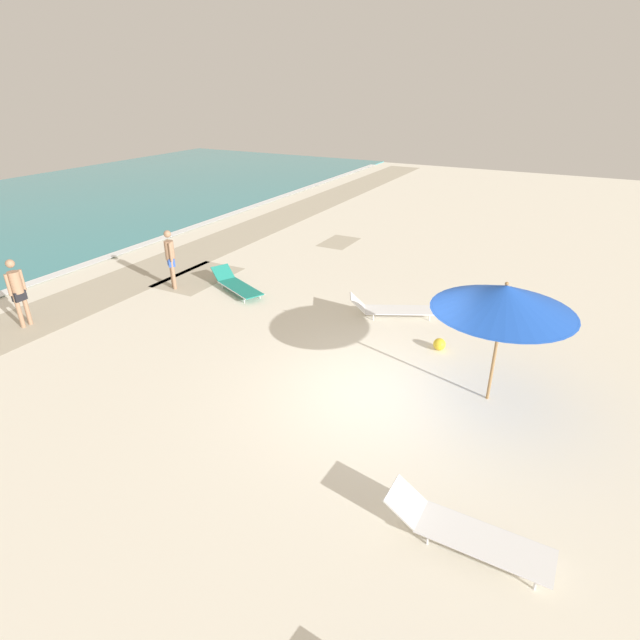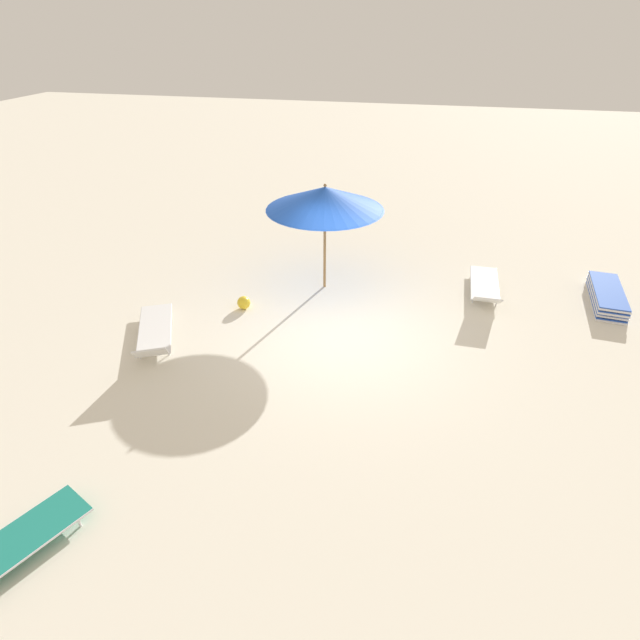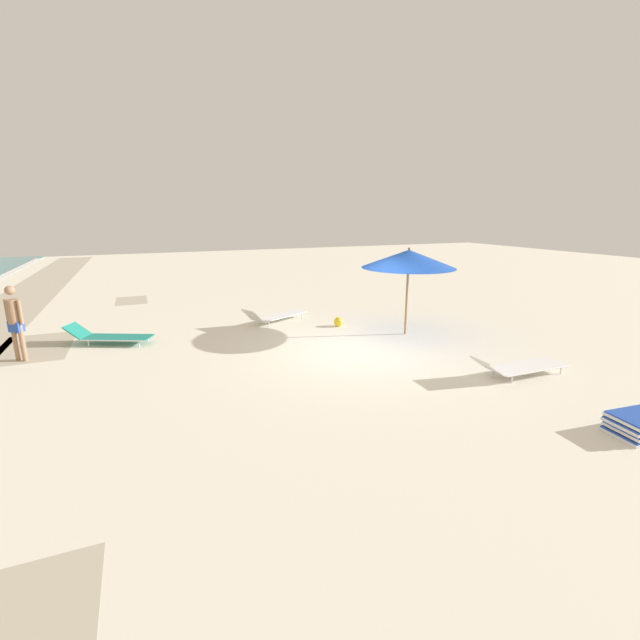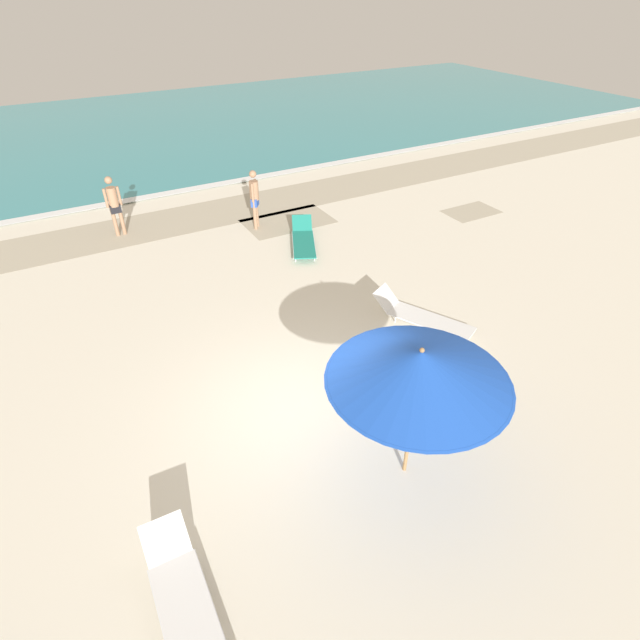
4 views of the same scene
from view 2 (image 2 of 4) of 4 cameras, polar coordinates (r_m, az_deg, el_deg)
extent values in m
cube|color=silver|center=(10.09, 2.75, -1.91)|extent=(60.00, 60.00, 0.16)
cylinder|color=#9E7547|center=(11.32, 0.55, 8.63)|extent=(0.06, 0.06, 2.13)
cone|color=blue|center=(10.95, 0.57, 13.76)|extent=(2.56, 2.56, 0.49)
cylinder|color=#163D95|center=(11.02, 0.57, 12.59)|extent=(2.49, 2.49, 0.01)
sphere|color=#9E7547|center=(10.87, 0.58, 15.14)|extent=(0.07, 0.07, 0.07)
cube|color=blue|center=(12.76, 29.83, 1.93)|extent=(0.78, 1.85, 0.03)
cube|color=silver|center=(12.77, 29.80, 1.81)|extent=(0.79, 1.89, 0.04)
cube|color=blue|center=(12.75, 29.91, 2.34)|extent=(0.78, 1.85, 0.03)
cube|color=silver|center=(12.76, 29.88, 2.22)|extent=(0.79, 1.89, 0.04)
cube|color=blue|center=(12.69, 30.03, 2.60)|extent=(0.78, 1.85, 0.03)
cube|color=silver|center=(12.70, 30.00, 2.48)|extent=(0.79, 1.89, 0.04)
cube|color=blue|center=(12.67, 30.12, 2.98)|extent=(0.78, 1.85, 0.03)
cube|color=silver|center=(12.68, 30.09, 2.86)|extent=(0.79, 1.89, 0.04)
cube|color=#1E8475|center=(7.38, -31.68, -20.97)|extent=(1.26, 1.79, 0.03)
cylinder|color=silver|center=(7.18, -30.64, -22.42)|extent=(0.75, 1.55, 0.03)
cylinder|color=silver|center=(7.59, -32.64, -19.59)|extent=(0.75, 1.55, 0.03)
cylinder|color=silver|center=(7.36, -25.80, -20.07)|extent=(0.03, 0.03, 0.16)
cylinder|color=silver|center=(7.71, -27.74, -17.86)|extent=(0.03, 0.03, 0.16)
cube|color=white|center=(10.39, -18.34, -0.93)|extent=(1.36, 1.94, 0.03)
cylinder|color=silver|center=(10.36, -16.70, -0.73)|extent=(0.85, 1.69, 0.03)
cylinder|color=silver|center=(10.43, -19.96, -1.13)|extent=(0.85, 1.69, 0.03)
cube|color=white|center=(9.34, -18.79, -3.58)|extent=(0.70, 0.63, 0.41)
cylinder|color=silver|center=(11.04, -16.81, 0.80)|extent=(0.03, 0.03, 0.16)
cylinder|color=silver|center=(11.09, -19.42, 0.47)|extent=(0.03, 0.03, 0.16)
cylinder|color=silver|center=(9.80, -16.93, -3.45)|extent=(0.03, 0.03, 0.16)
cylinder|color=silver|center=(9.87, -19.86, -3.80)|extent=(0.03, 0.03, 0.16)
cube|color=white|center=(12.16, 18.28, 4.02)|extent=(0.64, 1.75, 0.03)
cylinder|color=silver|center=(12.19, 19.67, 3.82)|extent=(0.07, 1.74, 0.03)
cylinder|color=silver|center=(12.13, 16.88, 4.21)|extent=(0.07, 1.74, 0.03)
cube|color=white|center=(11.12, 18.57, 2.18)|extent=(0.59, 0.49, 0.33)
cylinder|color=silver|center=(12.83, 19.25, 4.84)|extent=(0.03, 0.03, 0.16)
cylinder|color=silver|center=(12.78, 16.99, 5.15)|extent=(0.03, 0.03, 0.16)
cylinder|color=silver|center=(11.63, 19.53, 1.94)|extent=(0.03, 0.03, 0.16)
cylinder|color=silver|center=(11.58, 17.05, 2.27)|extent=(0.03, 0.03, 0.16)
sphere|color=yellow|center=(10.94, -8.70, 1.98)|extent=(0.29, 0.29, 0.29)
camera|label=1|loc=(12.88, 48.10, 22.84)|focal=28.00mm
camera|label=3|loc=(8.64, 72.79, -6.33)|focal=24.00mm
camera|label=4|loc=(14.08, 22.59, 33.68)|focal=28.00mm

